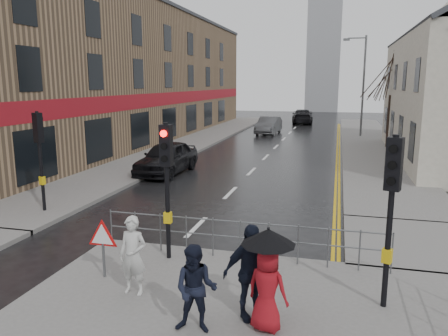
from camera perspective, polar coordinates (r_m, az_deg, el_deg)
The scene contains 21 objects.
ground at distance 11.26m, azimuth -8.54°, elevation -12.42°, with size 120.00×120.00×0.00m, color black.
left_pavement at distance 34.45m, azimuth -3.52°, elevation 3.75°, with size 4.00×44.00×0.14m, color #605E5B.
right_pavement at distance 34.82m, azimuth 18.40°, elevation 3.28°, with size 4.00×40.00×0.14m, color #605E5B.
pavement_bridge_right at distance 13.42m, azimuth 24.11°, elevation -9.05°, with size 4.00×4.20×0.14m, color #605E5B.
building_left_terrace at distance 35.37m, azimuth -12.82°, elevation 11.70°, with size 8.00×42.00×10.00m, color #84674C.
church_tower at distance 71.65m, azimuth 12.90°, elevation 14.47°, with size 5.00×5.00×18.00m, color gray.
traffic_signal_near_left at distance 10.63m, azimuth -7.51°, elevation 0.10°, with size 0.28×0.27×3.40m.
traffic_signal_near_right at distance 8.75m, azimuth 21.07°, elevation -2.94°, with size 0.34×0.33×3.40m.
traffic_signal_far_left at distance 15.89m, azimuth -22.97°, elevation 2.95°, with size 0.34×0.33×3.40m.
guard_railing_front at distance 10.91m, azimuth 2.15°, elevation -8.23°, with size 7.14×0.04×1.00m.
warning_sign at distance 10.22m, azimuth -15.58°, elevation -8.92°, with size 0.80×0.07×1.35m.
street_lamp at distance 37.50m, azimuth 17.51°, elevation 10.97°, with size 1.83×0.25×8.00m.
tree_near at distance 31.64m, azimuth 21.15°, elevation 11.59°, with size 2.40×2.40×6.58m.
tree_far at distance 39.65m, azimuth 20.55°, elevation 10.35°, with size 2.40×2.40×5.64m.
pedestrian_a at distance 9.36m, azimuth -11.80°, elevation -11.11°, with size 0.61×0.40×1.66m, color beige.
pedestrian_b at distance 7.90m, azimuth -3.69°, elevation -15.51°, with size 0.77×0.60×1.59m, color black.
pedestrian_with_umbrella at distance 7.85m, azimuth 5.71°, elevation -13.48°, with size 0.96×0.96×1.88m.
pedestrian_d at distance 8.27m, azimuth 3.40°, elevation -13.36°, with size 1.07×0.44×1.82m, color black.
car_parked at distance 21.88m, azimuth -7.48°, elevation 1.35°, with size 1.88×4.68×1.60m, color black.
car_mid at distance 38.86m, azimuth 5.85°, elevation 5.57°, with size 1.60×4.58×1.51m, color #424347.
car_far at distance 49.28m, azimuth 10.19°, elevation 6.65°, with size 2.20×5.41×1.57m, color black.
Camera 1 is at (4.16, -9.46, 4.47)m, focal length 35.00 mm.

